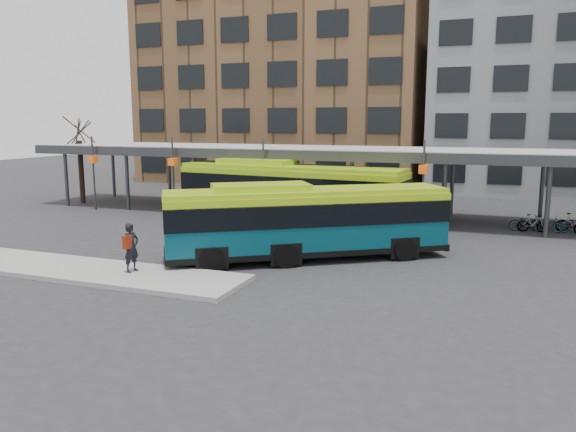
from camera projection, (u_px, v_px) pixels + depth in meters
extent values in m
plane|color=#28282B|center=(237.00, 266.00, 22.61)|extent=(120.00, 120.00, 0.00)
cube|color=gray|center=(75.00, 269.00, 21.76)|extent=(14.00, 3.00, 0.18)
cube|color=#999B9E|center=(330.00, 150.00, 33.91)|extent=(40.00, 6.00, 0.35)
cube|color=#383A3D|center=(315.00, 156.00, 31.17)|extent=(40.00, 0.15, 0.55)
cylinder|color=#383A3D|center=(66.00, 178.00, 38.28)|extent=(0.24, 0.24, 3.80)
cylinder|color=#383A3D|center=(113.00, 172.00, 42.89)|extent=(0.24, 0.24, 3.80)
cylinder|color=#383A3D|center=(127.00, 181.00, 36.52)|extent=(0.24, 0.24, 3.80)
cylinder|color=#383A3D|center=(170.00, 174.00, 41.13)|extent=(0.24, 0.24, 3.80)
cylinder|color=#383A3D|center=(194.00, 184.00, 34.77)|extent=(0.24, 0.24, 3.80)
cylinder|color=#383A3D|center=(231.00, 177.00, 39.37)|extent=(0.24, 0.24, 3.80)
cylinder|color=#383A3D|center=(269.00, 187.00, 33.01)|extent=(0.24, 0.24, 3.80)
cylinder|color=#383A3D|center=(298.00, 179.00, 37.62)|extent=(0.24, 0.24, 3.80)
cylinder|color=#383A3D|center=(351.00, 191.00, 31.26)|extent=(0.24, 0.24, 3.80)
cylinder|color=#383A3D|center=(371.00, 182.00, 35.86)|extent=(0.24, 0.24, 3.80)
cylinder|color=#383A3D|center=(444.00, 195.00, 29.50)|extent=(0.24, 0.24, 3.80)
cylinder|color=#383A3D|center=(452.00, 185.00, 34.11)|extent=(0.24, 0.24, 3.80)
cylinder|color=#383A3D|center=(548.00, 200.00, 27.75)|extent=(0.24, 0.24, 3.80)
cylinder|color=#383A3D|center=(542.00, 189.00, 32.35)|extent=(0.24, 0.24, 3.80)
cylinder|color=#383A3D|center=(94.00, 173.00, 36.41)|extent=(0.12, 0.12, 4.80)
cube|color=#DB4C0C|center=(93.00, 159.00, 36.25)|extent=(0.45, 0.45, 0.45)
cylinder|color=#383A3D|center=(173.00, 177.00, 34.30)|extent=(0.12, 0.12, 4.80)
cube|color=#DB4C0C|center=(173.00, 162.00, 34.15)|extent=(0.45, 0.45, 0.45)
cylinder|color=#383A3D|center=(263.00, 180.00, 32.19)|extent=(0.12, 0.12, 4.80)
cube|color=#DB4C0C|center=(263.00, 165.00, 32.04)|extent=(0.45, 0.45, 0.45)
cylinder|color=#383A3D|center=(423.00, 187.00, 29.03)|extent=(0.12, 0.12, 4.80)
cube|color=#DB4C0C|center=(424.00, 169.00, 28.88)|extent=(0.45, 0.45, 0.45)
cylinder|color=black|center=(81.00, 172.00, 39.61)|extent=(0.36, 0.36, 4.40)
cylinder|color=black|center=(80.00, 135.00, 39.14)|extent=(0.08, 1.63, 1.59)
cylinder|color=black|center=(80.00, 135.00, 39.27)|extent=(1.63, 0.13, 1.59)
cylinder|color=black|center=(78.00, 135.00, 39.20)|extent=(0.15, 1.63, 1.59)
cylinder|color=black|center=(78.00, 135.00, 39.08)|extent=(1.63, 0.10, 1.59)
cube|color=brown|center=(288.00, 65.00, 53.75)|extent=(26.00, 14.00, 22.00)
cube|color=#063D4C|center=(307.00, 223.00, 23.45)|extent=(11.08, 8.59, 2.44)
cube|color=black|center=(307.00, 211.00, 23.37)|extent=(11.15, 8.67, 0.93)
cube|color=#99C213|center=(307.00, 191.00, 23.23)|extent=(11.02, 8.51, 0.20)
cube|color=#99C213|center=(261.00, 188.00, 22.75)|extent=(4.22, 3.65, 0.34)
cube|color=black|center=(307.00, 248.00, 23.63)|extent=(11.16, 8.67, 0.23)
cylinder|color=black|center=(405.00, 249.00, 23.37)|extent=(0.97, 0.79, 0.98)
cylinder|color=black|center=(383.00, 238.00, 25.65)|extent=(0.97, 0.79, 0.98)
cylinder|color=black|center=(286.00, 256.00, 22.22)|extent=(0.97, 0.79, 0.98)
cylinder|color=black|center=(274.00, 243.00, 24.51)|extent=(0.97, 0.79, 0.98)
cylinder|color=black|center=(212.00, 260.00, 21.56)|extent=(0.97, 0.79, 0.98)
cylinder|color=black|center=(207.00, 247.00, 23.85)|extent=(0.97, 0.79, 0.98)
cube|color=#063D4C|center=(290.00, 193.00, 31.54)|extent=(13.24, 4.12, 2.71)
cube|color=black|center=(290.00, 184.00, 31.45)|extent=(13.30, 4.19, 1.03)
cube|color=#99C213|center=(290.00, 167.00, 31.29)|extent=(13.23, 4.02, 0.22)
cube|color=#99C213|center=(256.00, 162.00, 32.23)|extent=(4.53, 2.42, 0.38)
cube|color=black|center=(290.00, 215.00, 31.74)|extent=(13.31, 4.20, 0.26)
cylinder|color=black|center=(354.00, 225.00, 28.62)|extent=(1.11, 0.44, 1.09)
cylinder|color=black|center=(371.00, 217.00, 30.95)|extent=(1.11, 0.44, 1.09)
cylinder|color=black|center=(258.00, 216.00, 31.16)|extent=(1.11, 0.44, 1.09)
cylinder|color=black|center=(281.00, 209.00, 33.49)|extent=(1.11, 0.44, 1.09)
cylinder|color=black|center=(210.00, 212.00, 32.63)|extent=(1.11, 0.44, 1.09)
cylinder|color=black|center=(234.00, 206.00, 34.95)|extent=(1.11, 0.44, 1.09)
imported|color=black|center=(131.00, 248.00, 20.92)|extent=(0.55, 0.74, 1.85)
cube|color=maroon|center=(127.00, 242.00, 20.72)|extent=(0.25, 0.37, 0.49)
imported|color=slate|center=(526.00, 223.00, 29.67)|extent=(1.76, 0.82, 0.89)
imported|color=slate|center=(533.00, 223.00, 29.35)|extent=(1.60, 0.59, 0.94)
imported|color=slate|center=(546.00, 224.00, 29.46)|extent=(1.66, 0.68, 0.85)
imported|color=slate|center=(574.00, 223.00, 29.15)|extent=(1.72, 0.49, 1.03)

